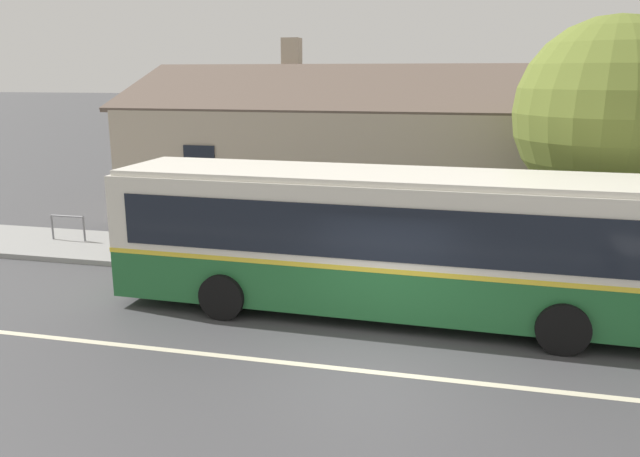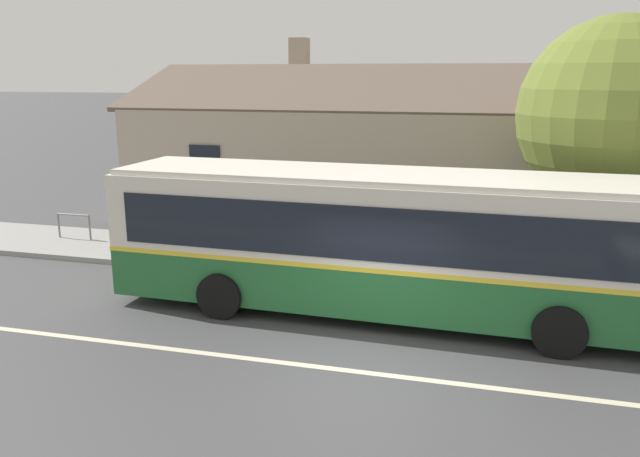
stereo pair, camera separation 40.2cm
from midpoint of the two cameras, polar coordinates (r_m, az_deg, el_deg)
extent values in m
plane|color=#424244|center=(11.30, 5.06, -13.00)|extent=(300.00, 300.00, 0.00)
cube|color=gray|center=(16.80, 8.60, -3.66)|extent=(60.00, 3.00, 0.15)
cube|color=beige|center=(11.30, 5.06, -12.98)|extent=(60.00, 0.16, 0.01)
cube|color=tan|center=(24.22, 11.95, 6.17)|extent=(22.02, 9.40, 3.92)
cube|color=brown|center=(21.68, 11.95, 12.47)|extent=(22.62, 4.75, 1.65)
cube|color=brown|center=(26.37, 12.54, 12.65)|extent=(22.62, 4.75, 1.65)
cube|color=tan|center=(25.97, -1.44, 15.71)|extent=(0.70, 0.70, 1.20)
cube|color=black|center=(21.42, -9.93, 5.80)|extent=(1.10, 0.06, 1.30)
cube|color=#4C3323|center=(19.80, 20.61, 1.20)|extent=(1.00, 0.06, 2.10)
cube|color=#236633|center=(13.68, 6.28, -4.55)|extent=(11.73, 2.78, 1.03)
cube|color=yellow|center=(13.51, 6.34, -2.28)|extent=(11.75, 2.80, 0.10)
cube|color=silver|center=(13.30, 6.44, 1.20)|extent=(11.73, 2.78, 1.58)
cube|color=silver|center=(13.14, 6.54, 4.83)|extent=(11.49, 2.65, 0.12)
cube|color=black|center=(14.54, 7.29, 1.87)|extent=(10.74, 0.29, 1.08)
cube|color=black|center=(12.11, 5.39, -0.52)|extent=(10.74, 0.29, 1.08)
cube|color=#192D99|center=(15.16, 1.68, -2.62)|extent=(3.27, 0.11, 0.72)
cube|color=black|center=(14.73, 24.98, -1.75)|extent=(0.90, 0.05, 2.36)
cylinder|color=black|center=(14.86, 21.05, -5.10)|extent=(1.01, 0.30, 1.00)
cylinder|color=black|center=(12.52, 21.91, -8.72)|extent=(1.01, 0.30, 1.00)
cylinder|color=black|center=(15.73, -4.54, -3.14)|extent=(1.01, 0.30, 1.00)
cylinder|color=black|center=(13.55, -8.28, -6.10)|extent=(1.01, 0.30, 1.00)
cube|color=brown|center=(18.33, -14.22, -0.74)|extent=(1.67, 0.10, 0.04)
cube|color=brown|center=(18.20, -14.44, -0.85)|extent=(1.67, 0.10, 0.04)
cube|color=brown|center=(18.08, -14.66, -0.96)|extent=(1.67, 0.10, 0.04)
cube|color=brown|center=(17.91, -14.91, -0.13)|extent=(1.67, 0.04, 0.10)
cube|color=brown|center=(17.87, -14.94, 0.30)|extent=(1.67, 0.04, 0.10)
cube|color=black|center=(17.95, -12.53, -1.69)|extent=(0.08, 0.43, 0.45)
cube|color=black|center=(18.59, -16.20, -1.38)|extent=(0.08, 0.43, 0.45)
cylinder|color=#4C3828|center=(17.59, 25.06, 0.13)|extent=(0.36, 0.36, 2.62)
sphere|color=olive|center=(17.20, 26.04, 9.39)|extent=(4.74, 4.74, 4.74)
sphere|color=olive|center=(17.09, 23.48, 7.23)|extent=(2.65, 2.65, 2.65)
cylinder|color=slate|center=(20.96, -22.26, 0.25)|extent=(0.06, 0.06, 0.75)
cylinder|color=slate|center=(20.32, -19.78, 0.07)|extent=(0.06, 0.06, 0.75)
cylinder|color=slate|center=(20.55, -21.13, 1.17)|extent=(1.10, 0.06, 0.06)
camera|label=1|loc=(0.20, -89.24, 0.19)|focal=35.00mm
camera|label=2|loc=(0.20, 90.76, -0.19)|focal=35.00mm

